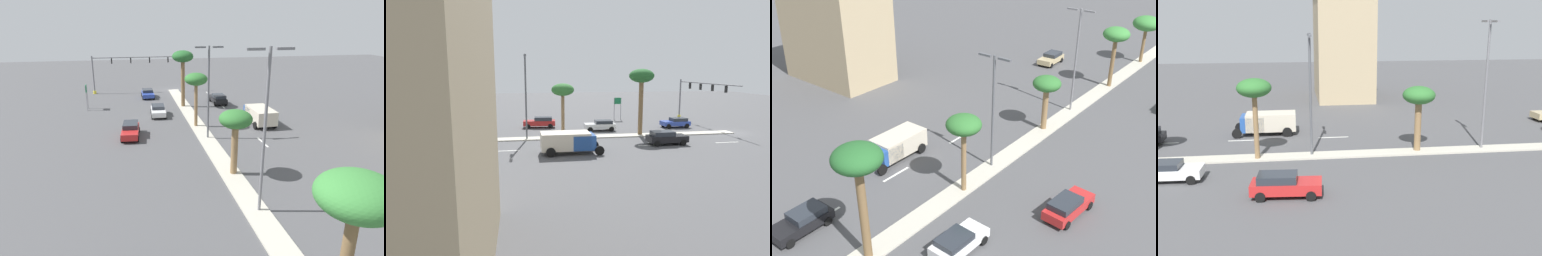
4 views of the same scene
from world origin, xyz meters
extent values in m
plane|color=#4C4C4F|center=(0.00, 29.57, 0.00)|extent=(160.00, 160.00, 0.00)
cube|color=#B7B2A3|center=(0.00, 38.02, 0.06)|extent=(1.80, 76.05, 0.12)
cube|color=silver|center=(-5.56, 4.00, 0.01)|extent=(0.20, 2.80, 0.01)
cube|color=silver|center=(-5.56, 12.98, 0.01)|extent=(0.20, 2.80, 0.01)
cube|color=silver|center=(-5.56, 20.12, 0.01)|extent=(0.20, 2.80, 0.01)
cube|color=silver|center=(-5.56, 28.38, 0.01)|extent=(0.20, 2.80, 0.01)
cylinder|color=slate|center=(13.77, 0.41, 3.23)|extent=(0.24, 0.24, 6.46)
cylinder|color=gold|center=(13.77, 0.41, 0.25)|extent=(0.53, 0.53, 0.50)
cylinder|color=slate|center=(5.74, 0.41, 6.09)|extent=(16.07, 0.16, 0.16)
cube|color=black|center=(10.56, 0.41, 5.54)|extent=(0.20, 0.32, 0.90)
sphere|color=yellow|center=(10.56, 0.29, 5.54)|extent=(0.18, 0.18, 0.18)
cube|color=black|center=(7.34, 0.41, 5.54)|extent=(0.20, 0.32, 0.90)
sphere|color=yellow|center=(7.34, 0.29, 5.54)|extent=(0.18, 0.18, 0.18)
cube|color=black|center=(4.13, 0.41, 5.54)|extent=(0.20, 0.32, 0.90)
sphere|color=yellow|center=(4.13, 0.29, 5.54)|extent=(0.18, 0.18, 0.18)
cube|color=black|center=(0.91, 0.41, 5.54)|extent=(0.20, 0.32, 0.90)
sphere|color=yellow|center=(0.91, 0.29, 5.54)|extent=(0.18, 0.18, 0.18)
cylinder|color=gray|center=(13.83, 10.60, 1.78)|extent=(0.10, 0.10, 3.55)
cylinder|color=gray|center=(13.83, 11.69, 1.78)|extent=(0.10, 0.10, 3.55)
cube|color=#19723F|center=(13.83, 11.14, 3.03)|extent=(0.08, 1.21, 1.03)
cylinder|color=brown|center=(0.21, 12.17, 3.45)|extent=(0.55, 0.55, 6.66)
ellipsoid|color=#235B28|center=(0.21, 12.17, 7.31)|extent=(3.03, 3.03, 1.66)
cylinder|color=olive|center=(0.26, 21.79, 2.69)|extent=(0.39, 0.39, 5.14)
ellipsoid|color=#2D6B2D|center=(0.26, 21.79, 5.73)|extent=(2.66, 2.66, 1.46)
cylinder|color=olive|center=(-0.24, 34.93, 2.22)|extent=(0.55, 0.55, 4.19)
ellipsoid|color=#2D6B2D|center=(-0.24, 34.93, 4.78)|extent=(2.68, 2.68, 1.47)
ellipsoid|color=#387F38|center=(0.23, 49.73, 6.40)|extent=(3.02, 3.02, 1.66)
cylinder|color=#515459|center=(-0.18, 26.09, 4.95)|extent=(0.20, 0.20, 9.67)
cube|color=#515459|center=(-1.08, 26.09, 9.64)|extent=(1.10, 0.24, 0.16)
cube|color=#515459|center=(0.72, 26.09, 9.64)|extent=(1.10, 0.24, 0.16)
cylinder|color=slate|center=(-0.22, 40.60, 5.46)|extent=(0.20, 0.20, 10.67)
cube|color=slate|center=(-1.12, 40.60, 10.64)|extent=(1.10, 0.24, 0.16)
cube|color=slate|center=(0.68, 40.60, 10.64)|extent=(1.10, 0.24, 0.16)
cube|color=black|center=(-5.37, 11.09, 0.66)|extent=(1.89, 4.28, 0.68)
cube|color=#262B33|center=(-5.38, 11.63, 1.24)|extent=(1.68, 2.36, 0.47)
cylinder|color=black|center=(-4.48, 9.61, 0.32)|extent=(0.23, 0.64, 0.64)
cylinder|color=black|center=(-6.23, 9.59, 0.32)|extent=(0.23, 0.64, 0.64)
cylinder|color=black|center=(-4.52, 12.59, 0.32)|extent=(0.23, 0.64, 0.64)
cylinder|color=black|center=(-6.26, 12.57, 0.32)|extent=(0.23, 0.64, 0.64)
cube|color=silver|center=(4.26, 16.35, 0.64)|extent=(1.95, 4.12, 0.63)
cube|color=#262B33|center=(4.24, 15.84, 1.16)|extent=(1.70, 2.29, 0.42)
cylinder|color=black|center=(3.44, 17.80, 0.32)|extent=(0.24, 0.65, 0.64)
cylinder|color=black|center=(5.16, 17.74, 0.32)|extent=(0.24, 0.65, 0.64)
cylinder|color=black|center=(3.35, 14.96, 0.32)|extent=(0.24, 0.65, 0.64)
cylinder|color=black|center=(5.07, 14.90, 0.32)|extent=(0.24, 0.65, 0.64)
cube|color=#2D47AD|center=(4.94, 5.31, 0.62)|extent=(1.90, 3.89, 0.59)
cube|color=#262B33|center=(4.94, 4.83, 1.13)|extent=(1.69, 2.15, 0.44)
cylinder|color=black|center=(4.04, 6.65, 0.32)|extent=(0.23, 0.64, 0.64)
cylinder|color=black|center=(5.79, 6.67, 0.32)|extent=(0.23, 0.64, 0.64)
cylinder|color=black|center=(4.08, 3.94, 0.32)|extent=(0.23, 0.64, 0.64)
cylinder|color=black|center=(5.83, 3.97, 0.32)|extent=(0.23, 0.64, 0.64)
cube|color=red|center=(8.00, 24.15, 0.66)|extent=(2.07, 4.52, 0.69)
cube|color=#262B33|center=(7.96, 23.60, 1.25)|extent=(1.75, 2.53, 0.49)
cylinder|color=black|center=(7.29, 25.75, 0.32)|extent=(0.27, 0.65, 0.64)
cylinder|color=black|center=(8.94, 25.62, 0.32)|extent=(0.27, 0.65, 0.64)
cylinder|color=black|center=(7.06, 22.68, 0.32)|extent=(0.27, 0.65, 0.64)
cylinder|color=black|center=(8.72, 22.55, 0.32)|extent=(0.27, 0.65, 0.64)
cube|color=#234C99|center=(-7.61, 20.84, 1.16)|extent=(2.42, 2.20, 1.42)
cube|color=beige|center=(-7.61, 22.56, 1.27)|extent=(2.42, 4.68, 1.63)
cylinder|color=black|center=(-6.40, 19.42, 0.45)|extent=(0.28, 0.90, 0.90)
cylinder|color=black|center=(-8.82, 19.42, 0.45)|extent=(0.28, 0.90, 0.90)
cylinder|color=black|center=(-6.40, 24.07, 0.45)|extent=(0.28, 0.90, 0.90)
cylinder|color=black|center=(-8.82, 24.07, 0.45)|extent=(0.28, 0.90, 0.90)
camera|label=1|loc=(7.83, 58.59, 12.21)|focal=30.75mm
camera|label=2|loc=(-39.98, 26.82, 8.09)|focal=32.27mm
camera|label=3|loc=(19.09, -1.80, 20.66)|focal=43.56mm
camera|label=4|loc=(33.74, 24.73, 10.80)|focal=40.67mm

